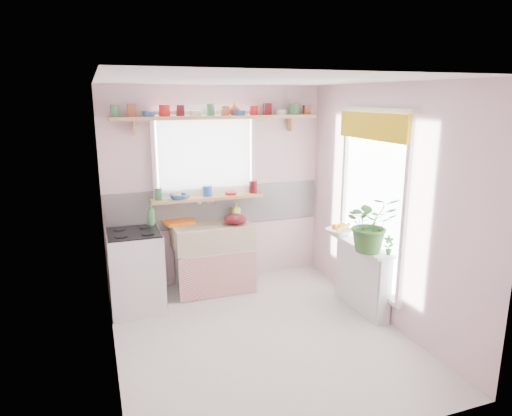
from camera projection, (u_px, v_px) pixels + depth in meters
name	position (u px, v px, depth m)	size (l,w,h in m)	color
room	(288.00, 184.00, 5.30)	(3.20, 3.20, 3.20)	beige
sink_unit	(213.00, 256.00, 5.65)	(0.95, 0.65, 1.11)	white
cooker	(136.00, 271.00, 5.11)	(0.58, 0.58, 0.93)	white
radiator_ledge	(362.00, 275.00, 5.14)	(0.22, 0.95, 0.78)	white
windowsill	(208.00, 198.00, 5.66)	(1.40, 0.22, 0.04)	tan
pine_shelf	(218.00, 117.00, 5.46)	(2.52, 0.24, 0.04)	tan
shelf_crockery	(218.00, 111.00, 5.45)	(2.47, 0.11, 0.12)	#3F7F4C
sill_crockery	(207.00, 192.00, 5.64)	(1.35, 0.11, 0.12)	#3F7F4C
dish_tray	(179.00, 222.00, 5.59)	(0.35, 0.26, 0.04)	orange
colander	(235.00, 219.00, 5.54)	(0.28, 0.28, 0.13)	#550E15
jade_plant	(371.00, 224.00, 4.73)	(0.55, 0.47, 0.61)	#326428
fruit_bowl	(339.00, 232.00, 5.36)	(0.30, 0.30, 0.07)	white
herb_pot	(389.00, 245.00, 4.67)	(0.11, 0.07, 0.20)	#2E692A
soap_bottle_sink	(236.00, 210.00, 5.84)	(0.09, 0.09, 0.20)	#D8EF6A
sill_cup	(176.00, 196.00, 5.45)	(0.11, 0.11, 0.09)	white
sill_bowl	(178.00, 197.00, 5.46)	(0.21, 0.21, 0.06)	#3167A1
shelf_vase	(234.00, 109.00, 5.57)	(0.14, 0.14, 0.15)	#9C4930
cooker_bottle	(150.00, 214.00, 5.25)	(0.10, 0.10, 0.26)	#3F7F4A
fruit	(340.00, 227.00, 5.36)	(0.20, 0.14, 0.10)	orange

